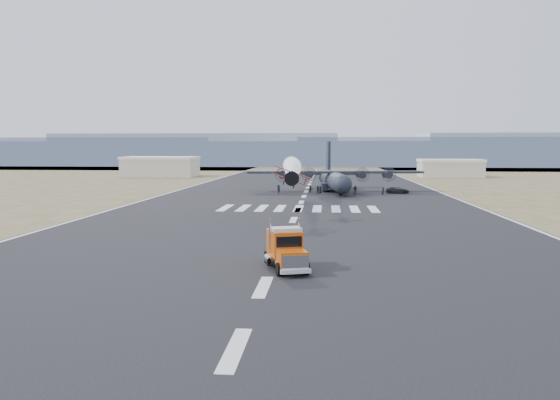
# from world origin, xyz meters

# --- Properties ---
(ground) EXTENTS (500.00, 500.00, 0.00)m
(ground) POSITION_xyz_m (0.00, 0.00, 0.00)
(ground) COLOR black
(ground) RESTS_ON ground
(scrub_far) EXTENTS (500.00, 80.00, 0.00)m
(scrub_far) POSITION_xyz_m (0.00, 230.00, 0.00)
(scrub_far) COLOR brown
(scrub_far) RESTS_ON ground
(runway_markings) EXTENTS (60.00, 260.00, 0.01)m
(runway_markings) POSITION_xyz_m (0.00, 60.00, 0.01)
(runway_markings) COLOR silver
(runway_markings) RESTS_ON ground
(ridge_seg_b) EXTENTS (150.00, 50.00, 15.00)m
(ridge_seg_b) POSITION_xyz_m (-130.00, 260.00, 7.50)
(ridge_seg_b) COLOR #818EA4
(ridge_seg_b) RESTS_ON ground
(ridge_seg_c) EXTENTS (150.00, 50.00, 17.00)m
(ridge_seg_c) POSITION_xyz_m (-65.00, 260.00, 8.50)
(ridge_seg_c) COLOR #818EA4
(ridge_seg_c) RESTS_ON ground
(ridge_seg_d) EXTENTS (150.00, 50.00, 13.00)m
(ridge_seg_d) POSITION_xyz_m (0.00, 260.00, 6.50)
(ridge_seg_d) COLOR #818EA4
(ridge_seg_d) RESTS_ON ground
(ridge_seg_e) EXTENTS (150.00, 50.00, 15.00)m
(ridge_seg_e) POSITION_xyz_m (65.00, 260.00, 7.50)
(ridge_seg_e) COLOR #818EA4
(ridge_seg_e) RESTS_ON ground
(hangar_left) EXTENTS (24.50, 14.50, 6.70)m
(hangar_left) POSITION_xyz_m (-52.00, 145.00, 3.41)
(hangar_left) COLOR #B0AD9D
(hangar_left) RESTS_ON ground
(hangar_right) EXTENTS (20.50, 12.50, 5.90)m
(hangar_right) POSITION_xyz_m (46.00, 150.00, 3.01)
(hangar_right) COLOR #B0AD9D
(hangar_right) RESTS_ON ground
(semi_truck) EXTENTS (4.25, 7.70, 3.39)m
(semi_truck) POSITION_xyz_m (1.16, 6.05, 1.67)
(semi_truck) COLOR black
(semi_truck) RESTS_ON ground
(aerobatic_biplane) EXTENTS (5.23, 4.91, 2.95)m
(aerobatic_biplane) POSITION_xyz_m (-0.30, 35.33, 5.89)
(aerobatic_biplane) COLOR #A80B12
(smoke_trail) EXTENTS (3.73, 33.73, 3.44)m
(smoke_trail) POSITION_xyz_m (-1.76, 62.60, 6.14)
(smoke_trail) COLOR white
(transport_aircraft) EXTENTS (39.12, 32.14, 11.28)m
(transport_aircraft) POSITION_xyz_m (6.11, 86.11, 2.91)
(transport_aircraft) COLOR #1E252E
(transport_aircraft) RESTS_ON ground
(support_vehicle) EXTENTS (5.21, 2.77, 1.39)m
(support_vehicle) POSITION_xyz_m (19.74, 80.79, 0.70)
(support_vehicle) COLOR black
(support_vehicle) RESTS_ON ground
(crew_a) EXTENTS (0.83, 0.81, 1.76)m
(crew_a) POSITION_xyz_m (-5.79, 80.15, 0.88)
(crew_a) COLOR black
(crew_a) RESTS_ON ground
(crew_b) EXTENTS (0.98, 0.78, 1.76)m
(crew_b) POSITION_xyz_m (2.76, 77.50, 0.88)
(crew_b) COLOR black
(crew_b) RESTS_ON ground
(crew_c) EXTENTS (1.06, 1.35, 1.89)m
(crew_c) POSITION_xyz_m (-5.64, 77.48, 0.95)
(crew_c) COLOR black
(crew_c) RESTS_ON ground
(crew_d) EXTENTS (1.19, 0.84, 1.84)m
(crew_d) POSITION_xyz_m (10.58, 78.38, 0.92)
(crew_d) COLOR black
(crew_d) RESTS_ON ground
(crew_e) EXTENTS (0.85, 0.90, 1.57)m
(crew_e) POSITION_xyz_m (3.19, 79.92, 0.79)
(crew_e) COLOR black
(crew_e) RESTS_ON ground
(crew_f) EXTENTS (1.50, 0.74, 1.55)m
(crew_f) POSITION_xyz_m (1.03, 80.39, 0.78)
(crew_f) COLOR black
(crew_f) RESTS_ON ground
(crew_g) EXTENTS (0.86, 0.81, 1.86)m
(crew_g) POSITION_xyz_m (8.31, 81.44, 0.93)
(crew_g) COLOR black
(crew_g) RESTS_ON ground
(crew_h) EXTENTS (0.88, 0.88, 1.59)m
(crew_h) POSITION_xyz_m (16.31, 76.78, 0.79)
(crew_h) COLOR black
(crew_h) RESTS_ON ground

